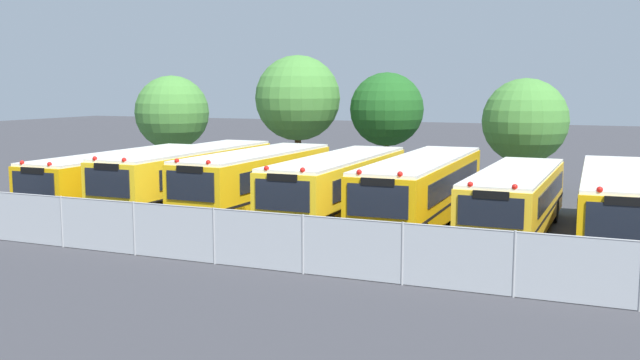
{
  "coord_description": "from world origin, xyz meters",
  "views": [
    {
      "loc": [
        10.23,
        -26.21,
        5.35
      ],
      "look_at": [
        -0.8,
        0.0,
        1.6
      ],
      "focal_mm": 39.75,
      "sensor_mm": 36.0,
      "label": 1
    }
  ],
  "objects_px": {
    "tree_1": "(299,99)",
    "school_bus_2": "(257,180)",
    "tree_2": "(388,110)",
    "traffic_cone": "(350,255)",
    "tree_3": "(525,119)",
    "school_bus_1": "(189,176)",
    "school_bus_0": "(124,176)",
    "tree_0": "(170,113)",
    "school_bus_4": "(422,188)",
    "school_bus_5": "(515,199)",
    "school_bus_3": "(339,186)",
    "school_bus_6": "(619,203)"
  },
  "relations": [
    {
      "from": "tree_2",
      "to": "traffic_cone",
      "type": "height_order",
      "value": "tree_2"
    },
    {
      "from": "school_bus_2",
      "to": "school_bus_3",
      "type": "xyz_separation_m",
      "value": [
        3.73,
        -0.07,
        -0.02
      ]
    },
    {
      "from": "school_bus_2",
      "to": "traffic_cone",
      "type": "height_order",
      "value": "school_bus_2"
    },
    {
      "from": "school_bus_2",
      "to": "tree_3",
      "type": "distance_m",
      "value": 14.37
    },
    {
      "from": "tree_2",
      "to": "traffic_cone",
      "type": "bearing_deg",
      "value": -76.06
    },
    {
      "from": "school_bus_3",
      "to": "tree_0",
      "type": "height_order",
      "value": "tree_0"
    },
    {
      "from": "school_bus_2",
      "to": "tree_0",
      "type": "height_order",
      "value": "tree_0"
    },
    {
      "from": "school_bus_0",
      "to": "school_bus_3",
      "type": "xyz_separation_m",
      "value": [
        10.57,
        -0.07,
        0.12
      ]
    },
    {
      "from": "tree_1",
      "to": "school_bus_2",
      "type": "bearing_deg",
      "value": -74.8
    },
    {
      "from": "school_bus_0",
      "to": "school_bus_4",
      "type": "distance_m",
      "value": 13.85
    },
    {
      "from": "school_bus_3",
      "to": "traffic_cone",
      "type": "height_order",
      "value": "school_bus_3"
    },
    {
      "from": "school_bus_2",
      "to": "school_bus_5",
      "type": "distance_m",
      "value": 10.56
    },
    {
      "from": "tree_1",
      "to": "tree_3",
      "type": "xyz_separation_m",
      "value": [
        12.42,
        -0.04,
        -0.89
      ]
    },
    {
      "from": "school_bus_1",
      "to": "tree_2",
      "type": "relative_size",
      "value": 1.82
    },
    {
      "from": "school_bus_5",
      "to": "tree_1",
      "type": "relative_size",
      "value": 1.41
    },
    {
      "from": "school_bus_3",
      "to": "school_bus_5",
      "type": "height_order",
      "value": "school_bus_3"
    },
    {
      "from": "tree_0",
      "to": "school_bus_0",
      "type": "bearing_deg",
      "value": -65.4
    },
    {
      "from": "school_bus_5",
      "to": "traffic_cone",
      "type": "xyz_separation_m",
      "value": [
        -4.04,
        -6.28,
        -1.06
      ]
    },
    {
      "from": "school_bus_2",
      "to": "tree_2",
      "type": "relative_size",
      "value": 1.62
    },
    {
      "from": "tree_0",
      "to": "tree_3",
      "type": "height_order",
      "value": "tree_0"
    },
    {
      "from": "school_bus_4",
      "to": "school_bus_5",
      "type": "distance_m",
      "value": 3.58
    },
    {
      "from": "tree_3",
      "to": "traffic_cone",
      "type": "height_order",
      "value": "tree_3"
    },
    {
      "from": "school_bus_2",
      "to": "school_bus_3",
      "type": "relative_size",
      "value": 0.92
    },
    {
      "from": "school_bus_2",
      "to": "tree_1",
      "type": "xyz_separation_m",
      "value": [
        -2.86,
        10.51,
        3.2
      ]
    },
    {
      "from": "school_bus_5",
      "to": "school_bus_1",
      "type": "bearing_deg",
      "value": 0.2
    },
    {
      "from": "school_bus_3",
      "to": "tree_3",
      "type": "bearing_deg",
      "value": -119.61
    },
    {
      "from": "school_bus_6",
      "to": "tree_0",
      "type": "distance_m",
      "value": 28.22
    },
    {
      "from": "school_bus_3",
      "to": "traffic_cone",
      "type": "xyz_separation_m",
      "value": [
        2.79,
        -6.2,
        -1.18
      ]
    },
    {
      "from": "school_bus_2",
      "to": "tree_3",
      "type": "height_order",
      "value": "tree_3"
    },
    {
      "from": "school_bus_3",
      "to": "school_bus_4",
      "type": "relative_size",
      "value": 0.93
    },
    {
      "from": "school_bus_0",
      "to": "traffic_cone",
      "type": "height_order",
      "value": "school_bus_0"
    },
    {
      "from": "school_bus_2",
      "to": "school_bus_6",
      "type": "height_order",
      "value": "school_bus_2"
    },
    {
      "from": "school_bus_2",
      "to": "tree_0",
      "type": "relative_size",
      "value": 1.65
    },
    {
      "from": "school_bus_5",
      "to": "school_bus_6",
      "type": "distance_m",
      "value": 3.45
    },
    {
      "from": "tree_2",
      "to": "traffic_cone",
      "type": "xyz_separation_m",
      "value": [
        4.33,
        -17.46,
        -3.82
      ]
    },
    {
      "from": "school_bus_0",
      "to": "school_bus_1",
      "type": "bearing_deg",
      "value": -175.9
    },
    {
      "from": "tree_2",
      "to": "school_bus_2",
      "type": "bearing_deg",
      "value": -101.03
    },
    {
      "from": "school_bus_5",
      "to": "school_bus_6",
      "type": "height_order",
      "value": "school_bus_6"
    },
    {
      "from": "school_bus_2",
      "to": "school_bus_1",
      "type": "bearing_deg",
      "value": -2.9
    },
    {
      "from": "school_bus_6",
      "to": "tree_2",
      "type": "bearing_deg",
      "value": -44.75
    },
    {
      "from": "school_bus_6",
      "to": "school_bus_5",
      "type": "bearing_deg",
      "value": -0.43
    },
    {
      "from": "school_bus_4",
      "to": "school_bus_5",
      "type": "height_order",
      "value": "school_bus_4"
    },
    {
      "from": "school_bus_5",
      "to": "tree_1",
      "type": "distance_m",
      "value": 17.35
    },
    {
      "from": "school_bus_1",
      "to": "tree_1",
      "type": "xyz_separation_m",
      "value": [
        0.61,
        10.27,
        3.2
      ]
    },
    {
      "from": "tree_0",
      "to": "school_bus_3",
      "type": "bearing_deg",
      "value": -35.41
    },
    {
      "from": "school_bus_1",
      "to": "tree_3",
      "type": "xyz_separation_m",
      "value": [
        13.04,
        10.23,
        2.32
      ]
    },
    {
      "from": "school_bus_1",
      "to": "school_bus_2",
      "type": "height_order",
      "value": "school_bus_2"
    },
    {
      "from": "school_bus_5",
      "to": "school_bus_3",
      "type": "bearing_deg",
      "value": 1.82
    },
    {
      "from": "school_bus_3",
      "to": "tree_3",
      "type": "relative_size",
      "value": 1.86
    },
    {
      "from": "school_bus_3",
      "to": "school_bus_5",
      "type": "xyz_separation_m",
      "value": [
        6.83,
        0.09,
        -0.12
      ]
    }
  ]
}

